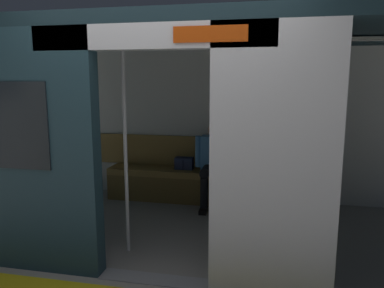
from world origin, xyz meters
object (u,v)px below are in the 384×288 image
Objects in this scene: handbag at (184,163)px; person_seated at (214,157)px; book at (240,171)px; grab_pole_far at (213,151)px; train_car at (178,100)px; bench_seat at (200,178)px; grab_pole_door at (125,148)px.

person_seated is at bearing 165.99° from handbag.
person_seated is at bearing 41.81° from book.
train_car is at bearing -52.86° from grab_pole_far.
handbag is (0.24, -0.06, 0.19)m from bench_seat.
bench_seat is 1.25× the size of grab_pole_door.
book is at bearing -94.16° from grab_pole_far.
train_car is 0.94m from grab_pole_far.
train_car is 0.89m from grab_pole_door.
grab_pole_door is (0.19, 1.73, 0.53)m from handbag.
train_car reaches higher than bench_seat.
grab_pole_door is 0.87m from grab_pole_far.
grab_pole_far is at bearing 104.76° from bench_seat.
grab_pole_door reaches higher than bench_seat.
grab_pole_far reaches higher than person_seated.
handbag is 1.18× the size of book.
grab_pole_far is at bearing -178.88° from grab_pole_door.
train_car is 24.62× the size of handbag.
book is 1.82m from grab_pole_far.
grab_pole_far reaches higher than book.
person_seated is at bearing -111.77° from grab_pole_door.
grab_pole_door reaches higher than book.
person_seated reaches higher than handbag.
grab_pole_door is (0.99, 1.74, 0.60)m from book.
grab_pole_door is at bearing 83.68° from handbag.
person_seated is at bearing -82.01° from grab_pole_far.
bench_seat is at bearing -13.91° from person_seated.
grab_pole_far is (-0.43, 1.65, 0.72)m from bench_seat.
bench_seat is 1.85m from grab_pole_far.
person_seated is 4.60× the size of handbag.
grab_pole_far is at bearing 127.14° from train_car.
grab_pole_far reaches higher than handbag.
bench_seat is at bearing 165.91° from handbag.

